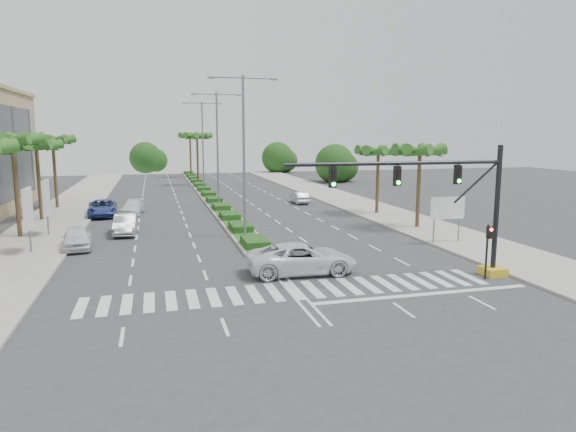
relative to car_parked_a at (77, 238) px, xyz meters
The scene contains 26 objects.
ground 17.60m from the car_parked_a, 47.85° to the right, with size 160.00×160.00×0.00m, color #333335.
footpath_right 27.89m from the car_parked_a, 14.46° to the left, with size 6.00×120.00×0.15m, color gray.
footpath_left 7.78m from the car_parked_a, 116.03° to the left, with size 6.00×120.00×0.15m, color gray.
median 34.08m from the car_parked_a, 69.74° to the left, with size 2.20×75.00×0.20m, color gray.
median_grass 34.08m from the car_parked_a, 69.74° to the left, with size 1.80×75.00×0.04m, color #30561D.
signal_gantry 24.92m from the car_parked_a, 31.75° to the right, with size 12.60×1.20×7.20m.
pedestrian_signal 26.30m from the car_parked_a, 31.47° to the right, with size 0.28×0.36×3.00m.
direction_sign 25.85m from the car_parked_a, 11.28° to the right, with size 2.70×0.11×3.40m.
billboard_near 3.63m from the car_parked_a, 158.99° to the right, with size 0.18×2.10×4.35m.
billboard_far 6.06m from the car_parked_a, 118.55° to the left, with size 0.18×2.10×4.35m.
palm_left_mid 9.30m from the car_parked_a, 133.44° to the left, with size 4.57×4.68×7.95m.
palm_left_far 14.93m from the car_parked_a, 109.93° to the left, with size 4.57×4.68×7.35m.
palm_left_end 22.34m from the car_parked_a, 102.64° to the left, with size 4.57×4.68×7.75m.
palm_right_near 26.87m from the car_parked_a, ahead, with size 4.57×4.68×7.05m.
palm_right_far 28.26m from the car_parked_a, 18.82° to the left, with size 4.57×4.68×6.75m.
palm_median_a 44.06m from the car_parked_a, 74.29° to the left, with size 4.57×4.68×8.05m.
palm_median_b 58.52m from the car_parked_a, 78.30° to the left, with size 4.57×4.68×8.05m.
streetlight_near 13.29m from the car_parked_a, ahead, with size 5.10×0.25×12.00m.
streetlight_mid 21.53m from the car_parked_a, 55.18° to the left, with size 5.10×0.25×12.00m.
streetlight_far 35.53m from the car_parked_a, 70.30° to the left, with size 5.10×0.25×12.00m.
car_parked_a is the anchor object (origin of this frame).
car_parked_b 5.49m from the car_parked_a, 57.56° to the left, with size 1.65×4.74×1.56m, color #B5B5BA.
car_parked_c 14.40m from the car_parked_a, 88.41° to the left, with size 2.60×5.64×1.57m, color navy.
car_parked_d 15.37m from the car_parked_a, 78.27° to the left, with size 1.85×4.54×1.32m, color white.
car_crossing 16.47m from the car_parked_a, 37.20° to the right, with size 2.84×6.17×1.71m, color white.
car_right 28.14m from the car_parked_a, 41.32° to the left, with size 1.39×3.97×1.31m, color #A9AAAE.
Camera 1 is at (-6.57, -23.89, 7.77)m, focal length 32.00 mm.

